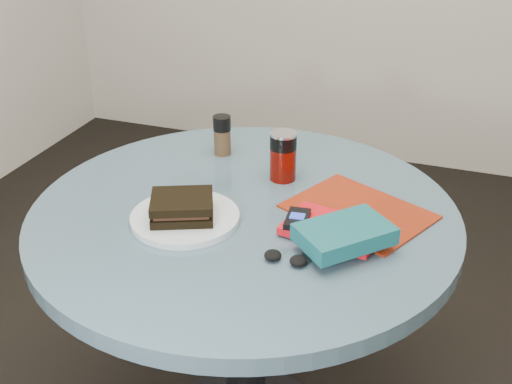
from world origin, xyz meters
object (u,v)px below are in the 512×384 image
(plate, at_px, (185,218))
(red_book, at_px, (333,229))
(pepper_grinder, at_px, (222,135))
(novel, at_px, (344,234))
(headphones, at_px, (285,258))
(magazine, at_px, (358,211))
(table, at_px, (244,267))
(sandwich, at_px, (182,207))
(mp3_player, at_px, (297,219))
(soda_can, at_px, (283,156))

(plate, relative_size, red_book, 1.20)
(pepper_grinder, height_order, novel, pepper_grinder)
(novel, distance_m, headphones, 0.13)
(plate, height_order, headphones, headphones)
(magazine, distance_m, novel, 0.17)
(headphones, bearing_deg, table, 131.39)
(sandwich, relative_size, mp3_player, 1.96)
(headphones, bearing_deg, soda_can, 108.27)
(sandwich, relative_size, pepper_grinder, 1.56)
(soda_can, distance_m, red_book, 0.29)
(table, bearing_deg, novel, -20.41)
(table, relative_size, magazine, 3.28)
(table, bearing_deg, soda_can, 77.76)
(pepper_grinder, height_order, magazine, pepper_grinder)
(table, distance_m, plate, 0.22)
(sandwich, xyz_separation_m, headphones, (0.26, -0.07, -0.03))
(soda_can, bearing_deg, mp3_player, -65.43)
(novel, bearing_deg, pepper_grinder, 92.42)
(soda_can, bearing_deg, novel, -51.41)
(table, distance_m, headphones, 0.29)
(table, relative_size, mp3_player, 11.45)
(plate, height_order, mp3_player, mp3_player)
(plate, bearing_deg, pepper_grinder, 98.81)
(table, xyz_separation_m, sandwich, (-0.11, -0.10, 0.20))
(mp3_player, bearing_deg, soda_can, 114.57)
(table, height_order, magazine, magazine)
(magazine, height_order, red_book, red_book)
(soda_can, distance_m, novel, 0.35)
(table, height_order, sandwich, sandwich)
(soda_can, bearing_deg, pepper_grinder, 156.08)
(novel, bearing_deg, plate, 133.21)
(pepper_grinder, relative_size, headphones, 1.19)
(magazine, height_order, headphones, headphones)
(sandwich, bearing_deg, pepper_grinder, 98.35)
(mp3_player, bearing_deg, headphones, -84.31)
(soda_can, bearing_deg, headphones, -71.73)
(soda_can, xyz_separation_m, headphones, (0.12, -0.36, -0.05))
(plate, bearing_deg, magazine, 24.92)
(sandwich, relative_size, headphones, 1.85)
(table, distance_m, magazine, 0.31)
(sandwich, distance_m, mp3_player, 0.26)
(headphones, bearing_deg, magazine, 68.38)
(soda_can, bearing_deg, table, -102.24)
(red_book, distance_m, headphones, 0.15)
(soda_can, relative_size, mp3_player, 1.45)
(table, bearing_deg, mp3_player, -19.47)
(soda_can, distance_m, headphones, 0.38)
(red_book, bearing_deg, novel, -46.61)
(magazine, relative_size, headphones, 3.29)
(table, distance_m, mp3_player, 0.25)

